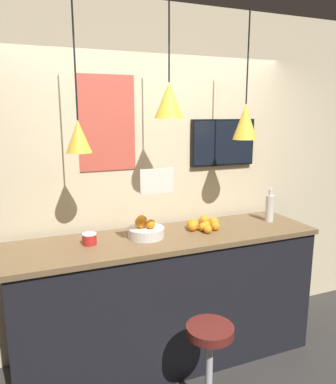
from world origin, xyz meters
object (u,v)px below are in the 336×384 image
object	(u,v)px
fruit_bowl	(146,230)
juice_bottle	(270,208)
bar_stool	(209,357)
spread_jar	(89,239)
mounted_tv	(223,143)

from	to	relation	value
fruit_bowl	juice_bottle	size ratio (longest dim) A/B	0.97
bar_stool	spread_jar	distance (m)	1.16
bar_stool	juice_bottle	size ratio (longest dim) A/B	2.26
fruit_bowl	spread_jar	distance (m)	0.43
spread_jar	mounted_tv	size ratio (longest dim) A/B	0.17
mounted_tv	juice_bottle	bearing A→B (deg)	-50.21
spread_jar	mounted_tv	bearing A→B (deg)	14.97
juice_bottle	spread_jar	world-z (taller)	juice_bottle
fruit_bowl	mounted_tv	world-z (taller)	mounted_tv
juice_bottle	fruit_bowl	bearing A→B (deg)	179.78
fruit_bowl	juice_bottle	distance (m)	1.16
fruit_bowl	juice_bottle	xyz separation A→B (m)	(1.16, -0.00, 0.07)
spread_jar	mounted_tv	world-z (taller)	mounted_tv
fruit_bowl	mounted_tv	xyz separation A→B (m)	(0.87, 0.34, 0.62)
juice_bottle	spread_jar	xyz separation A→B (m)	(-1.59, -0.00, -0.08)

